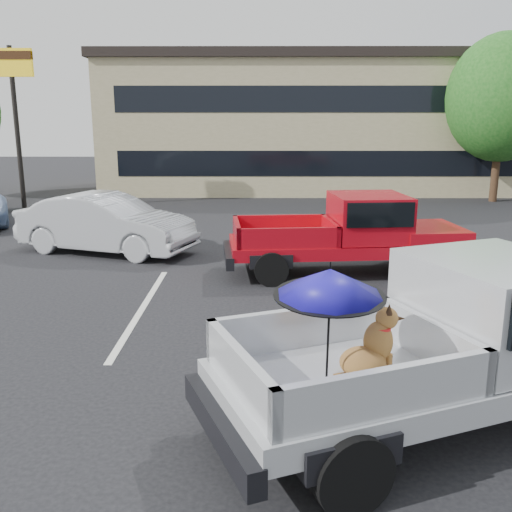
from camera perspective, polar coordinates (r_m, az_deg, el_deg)
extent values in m
plane|color=black|center=(8.69, 6.01, -9.50)|extent=(90.00, 90.00, 0.00)
cube|color=silver|center=(10.74, -11.28, -5.12)|extent=(0.12, 5.00, 0.01)
cube|color=silver|center=(11.20, 20.50, -4.95)|extent=(0.12, 5.00, 0.01)
cube|color=tan|center=(29.10, 6.09, 12.72)|extent=(20.00, 8.00, 6.00)
cube|color=black|center=(29.22, 6.25, 18.81)|extent=(20.40, 8.40, 0.40)
cube|color=black|center=(25.21, 6.90, 9.17)|extent=(18.00, 0.08, 1.10)
cube|color=black|center=(25.15, 7.08, 15.31)|extent=(18.00, 0.08, 1.10)
cylinder|color=black|center=(23.79, -22.79, 11.60)|extent=(0.18, 0.18, 6.00)
cube|color=yellow|center=(23.87, -23.33, 17.34)|extent=(1.60, 0.18, 1.00)
cube|color=#381E0C|center=(23.89, -23.39, 17.94)|extent=(1.60, 0.22, 0.30)
cylinder|color=#332114|center=(25.98, 22.84, 8.04)|extent=(0.32, 0.32, 2.73)
ellipsoid|color=#174F16|center=(25.92, 23.43, 14.32)|extent=(4.46, 4.46, 5.13)
cylinder|color=#332114|center=(32.74, 12.59, 9.82)|extent=(0.32, 0.32, 2.86)
ellipsoid|color=#174F16|center=(32.70, 12.86, 15.05)|extent=(4.68, 4.68, 5.38)
cylinder|color=black|center=(5.41, 9.42, -20.53)|extent=(0.81, 0.54, 0.76)
cylinder|color=black|center=(6.83, 1.32, -12.65)|extent=(0.81, 0.54, 0.76)
cylinder|color=black|center=(8.76, 23.80, -7.77)|extent=(0.81, 0.54, 0.76)
cube|color=#BABDC1|center=(6.90, 19.02, -10.47)|extent=(5.72, 3.79, 0.28)
cube|color=black|center=(5.73, -3.62, -16.79)|extent=(0.90, 1.89, 0.28)
cube|color=#BABDC1|center=(7.03, 22.88, -4.46)|extent=(2.22, 2.32, 1.05)
cube|color=black|center=(6.97, 23.03, -2.89)|extent=(2.11, 2.36, 0.55)
cube|color=black|center=(6.09, 8.34, -12.52)|extent=(2.82, 2.56, 0.10)
cube|color=#BABDC1|center=(6.68, 4.71, -7.22)|extent=(2.17, 0.95, 0.50)
cube|color=#BABDC1|center=(5.31, 13.23, -13.28)|extent=(2.17, 0.95, 0.50)
cube|color=#BABDC1|center=(5.54, -1.69, -11.70)|extent=(0.78, 1.75, 0.50)
cube|color=#BABDC1|center=(6.56, 16.90, -8.19)|extent=(0.78, 1.75, 0.50)
ellipsoid|color=brown|center=(6.10, 10.64, -10.39)|extent=(0.60, 0.56, 0.32)
cylinder|color=brown|center=(6.19, 13.14, -10.56)|extent=(0.07, 0.07, 0.24)
cylinder|color=brown|center=(6.31, 12.29, -10.03)|extent=(0.07, 0.07, 0.24)
ellipsoid|color=brown|center=(6.11, 12.11, -8.36)|extent=(0.39, 0.37, 0.44)
cylinder|color=red|center=(6.07, 12.34, -7.08)|extent=(0.21, 0.21, 0.04)
sphere|color=brown|center=(6.07, 12.95, -6.08)|extent=(0.23, 0.23, 0.23)
cone|color=black|center=(6.15, 13.96, -6.08)|extent=(0.19, 0.16, 0.11)
cone|color=black|center=(5.97, 13.18, -5.19)|extent=(0.08, 0.08, 0.12)
cone|color=black|center=(6.07, 12.53, -4.85)|extent=(0.08, 0.08, 0.12)
cylinder|color=brown|center=(6.05, 9.10, -11.58)|extent=(0.29, 0.05, 0.10)
cylinder|color=black|center=(5.75, 7.23, -7.88)|extent=(0.02, 0.10, 1.05)
cone|color=#1B12A2|center=(5.57, 7.40, -2.65)|extent=(1.10, 1.12, 0.36)
cylinder|color=black|center=(5.53, 7.45, -1.06)|extent=(0.02, 0.02, 0.10)
cylinder|color=black|center=(5.61, 7.36, -3.93)|extent=(1.10, 1.10, 0.09)
cylinder|color=black|center=(11.83, 1.51, -1.30)|extent=(0.74, 0.33, 0.72)
cylinder|color=black|center=(13.51, 0.71, 0.59)|extent=(0.74, 0.33, 0.72)
cylinder|color=black|center=(12.66, 17.00, -0.91)|extent=(0.74, 0.33, 0.72)
cylinder|color=black|center=(14.24, 14.46, 0.83)|extent=(0.74, 0.33, 0.72)
cube|color=#A70915|center=(12.90, 8.83, 1.05)|extent=(5.23, 2.26, 0.26)
cube|color=#A70915|center=(13.43, 16.72, 1.99)|extent=(1.57, 1.93, 0.43)
cube|color=black|center=(13.78, 19.37, 0.54)|extent=(0.35, 1.86, 0.28)
cube|color=black|center=(12.59, -2.77, 0.13)|extent=(0.33, 1.86, 0.26)
cube|color=#A70915|center=(12.91, 11.18, 3.86)|extent=(1.71, 1.87, 0.99)
cube|color=black|center=(12.88, 11.22, 4.69)|extent=(1.57, 1.95, 0.52)
cube|color=black|center=(12.64, 2.79, 1.20)|extent=(2.32, 1.92, 0.09)
cube|color=#A70915|center=(13.38, 2.35, 3.13)|extent=(2.17, 0.29, 0.47)
cube|color=#A70915|center=(11.78, 3.33, 1.69)|extent=(2.17, 0.29, 0.47)
cube|color=#A70915|center=(12.49, -1.92, 2.38)|extent=(0.25, 1.74, 0.47)
cube|color=#A70915|center=(12.76, 7.44, 2.51)|extent=(0.25, 1.74, 0.47)
imported|color=#B1B4B8|center=(15.22, -14.77, 3.16)|extent=(4.90, 3.07, 1.52)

